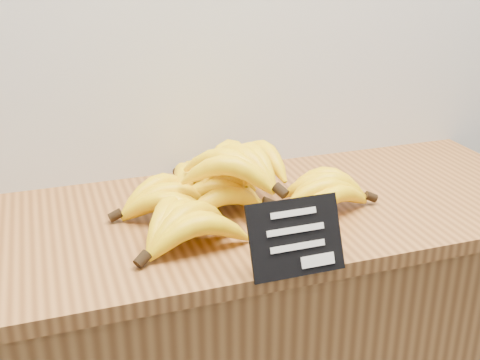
# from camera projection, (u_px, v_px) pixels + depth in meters

# --- Properties ---
(counter_top) EXTENTS (1.45, 0.54, 0.03)m
(counter_top) POSITION_uv_depth(u_px,v_px,m) (232.00, 217.00, 1.26)
(counter_top) COLOR #98612F
(counter_top) RESTS_ON counter
(chalkboard_sign) EXTENTS (0.17, 0.06, 0.12)m
(chalkboard_sign) POSITION_uv_depth(u_px,v_px,m) (296.00, 238.00, 1.02)
(chalkboard_sign) COLOR black
(chalkboard_sign) RESTS_ON counter_top
(banana_pile) EXTENTS (0.54, 0.41, 0.13)m
(banana_pile) POSITION_uv_depth(u_px,v_px,m) (224.00, 188.00, 1.24)
(banana_pile) COLOR yellow
(banana_pile) RESTS_ON counter_top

